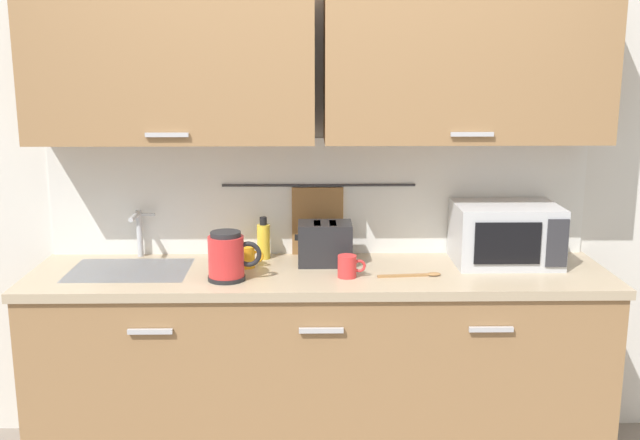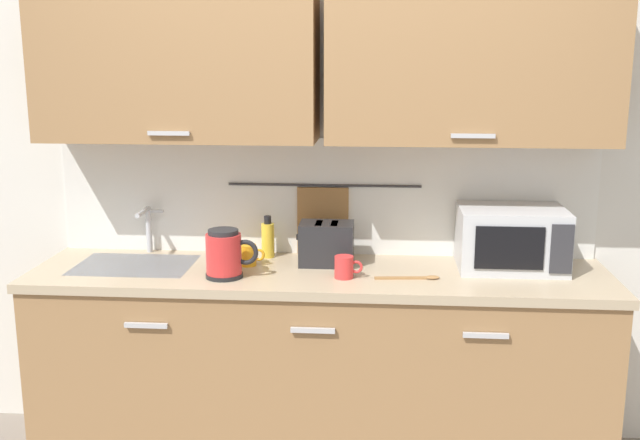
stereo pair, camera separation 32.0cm
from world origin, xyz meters
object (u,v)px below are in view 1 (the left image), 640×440
Objects in this scene: dish_soap_bottle at (264,240)px; mug_near_sink at (247,257)px; toaster at (325,243)px; mug_by_kettle at (348,266)px; electric_kettle at (227,257)px; wooden_spoon at (417,275)px; microwave at (506,234)px.

dish_soap_bottle reaches higher than mug_near_sink.
toaster is 0.23m from mug_by_kettle.
mug_near_sink is at bearing 71.35° from electric_kettle.
toaster is at bearing -19.31° from dish_soap_bottle.
electric_kettle is 1.89× the size of mug_by_kettle.
wooden_spoon is (0.39, -0.20, -0.09)m from toaster.
toaster is at bearing -179.83° from microwave.
dish_soap_bottle is 0.30m from toaster.
mug_near_sink and mug_by_kettle have the same top height.
toaster is 2.13× the size of mug_by_kettle.
dish_soap_bottle is at bearing 174.99° from microwave.
microwave reaches higher than wooden_spoon.
mug_by_kettle is at bearing -163.72° from microwave.
mug_by_kettle is at bearing -178.39° from wooden_spoon.
toaster is at bearing 7.96° from mug_near_sink.
mug_by_kettle is (0.37, -0.31, -0.04)m from dish_soap_bottle.
dish_soap_bottle is 0.77× the size of toaster.
mug_near_sink is (-0.07, -0.15, -0.04)m from dish_soap_bottle.
microwave reaches higher than mug_near_sink.
electric_kettle reaches higher than dish_soap_bottle.
toaster reaches higher than wooden_spoon.
toaster reaches higher than mug_near_sink.
dish_soap_bottle is at bearing 65.18° from mug_near_sink.
microwave is 3.83× the size of mug_near_sink.
wooden_spoon is at bearing -23.99° from dish_soap_bottle.
dish_soap_bottle is 1.63× the size of mug_by_kettle.
microwave is 1.10m from dish_soap_bottle.
mug_near_sink is 0.36m from toaster.
electric_kettle reaches higher than wooden_spoon.
mug_near_sink reaches higher than wooden_spoon.
mug_near_sink is 0.47× the size of toaster.
dish_soap_bottle is at bearing 156.01° from wooden_spoon.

